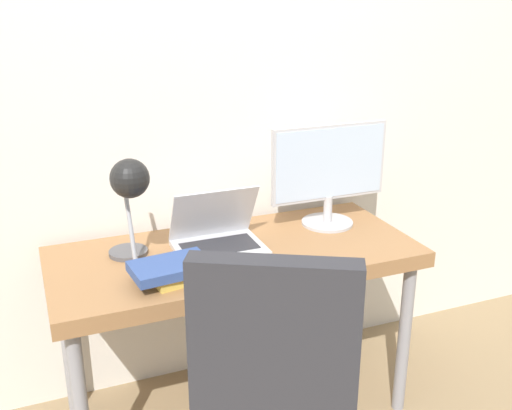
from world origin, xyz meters
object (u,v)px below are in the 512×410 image
at_px(desk_lamp, 129,189).
at_px(book_stack, 173,270).
at_px(laptop, 217,236).
at_px(monitor, 329,171).
at_px(office_chair, 276,398).

relative_size(desk_lamp, book_stack, 1.47).
height_order(laptop, desk_lamp, desk_lamp).
bearing_deg(book_stack, desk_lamp, 125.96).
bearing_deg(monitor, office_chair, -126.19).
bearing_deg(office_chair, laptop, 84.20).
relative_size(laptop, monitor, 0.65).
relative_size(monitor, office_chair, 0.48).
height_order(monitor, desk_lamp, monitor).
relative_size(desk_lamp, office_chair, 0.38).
relative_size(monitor, desk_lamp, 1.25).
bearing_deg(laptop, book_stack, -138.94).
bearing_deg(desk_lamp, book_stack, -54.04).
distance_m(desk_lamp, book_stack, 0.31).
height_order(desk_lamp, office_chair, desk_lamp).
distance_m(monitor, book_stack, 0.80).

